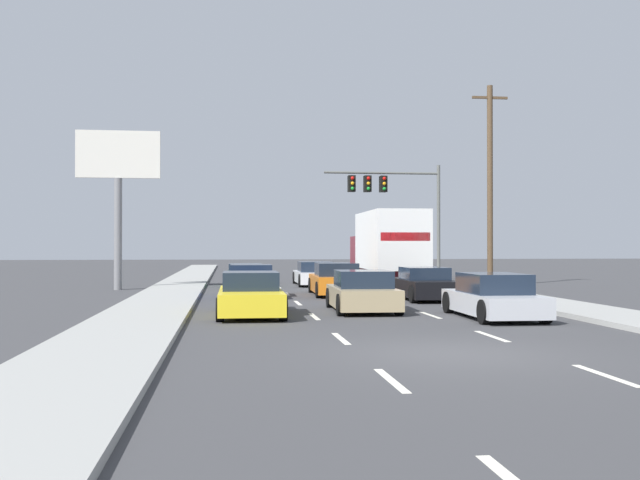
% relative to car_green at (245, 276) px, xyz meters
% --- Properties ---
extents(ground_plane, '(140.00, 140.00, 0.00)m').
position_rel_car_green_xyz_m(ground_plane, '(3.29, 1.31, -0.53)').
color(ground_plane, '#3D3D3F').
extents(sidewalk_right, '(2.46, 80.00, 0.14)m').
position_rel_car_green_xyz_m(sidewalk_right, '(9.77, -3.69, -0.46)').
color(sidewalk_right, '#9E9E99').
rests_on(sidewalk_right, ground_plane).
extents(sidewalk_left, '(2.46, 80.00, 0.14)m').
position_rel_car_green_xyz_m(sidewalk_left, '(-3.19, -3.69, -0.46)').
color(sidewalk_left, '#9E9E99').
rests_on(sidewalk_left, ground_plane).
extents(lane_markings, '(3.54, 57.00, 0.01)m').
position_rel_car_green_xyz_m(lane_markings, '(3.29, -3.74, -0.52)').
color(lane_markings, silver).
rests_on(lane_markings, ground_plane).
extents(car_green, '(1.98, 4.48, 1.13)m').
position_rel_car_green_xyz_m(car_green, '(0.00, 0.00, 0.00)').
color(car_green, '#196B38').
rests_on(car_green, ground_plane).
extents(car_blue, '(1.97, 4.16, 1.28)m').
position_rel_car_green_xyz_m(car_blue, '(0.05, -7.82, 0.05)').
color(car_blue, '#1E389E').
rests_on(car_blue, ground_plane).
extents(car_yellow, '(1.94, 4.69, 1.26)m').
position_rel_car_green_xyz_m(car_yellow, '(-0.19, -15.57, 0.04)').
color(car_yellow, yellow).
rests_on(car_yellow, ground_plane).
extents(car_white, '(1.96, 4.68, 1.21)m').
position_rel_car_green_xyz_m(car_white, '(3.53, 0.24, 0.02)').
color(car_white, white).
rests_on(car_white, ground_plane).
extents(car_orange, '(2.00, 4.46, 1.32)m').
position_rel_car_green_xyz_m(car_orange, '(3.50, -7.33, 0.07)').
color(car_orange, orange).
rests_on(car_orange, ground_plane).
extents(car_tan, '(2.02, 4.07, 1.26)m').
position_rel_car_green_xyz_m(car_tan, '(3.26, -14.74, 0.05)').
color(car_tan, tan).
rests_on(car_tan, ground_plane).
extents(box_truck, '(2.66, 8.24, 3.59)m').
position_rel_car_green_xyz_m(box_truck, '(6.61, -2.89, 1.52)').
color(box_truck, white).
rests_on(box_truck, ground_plane).
extents(car_black, '(1.91, 4.30, 1.21)m').
position_rel_car_green_xyz_m(car_black, '(6.46, -10.20, 0.03)').
color(car_black, black).
rests_on(car_black, ground_plane).
extents(car_silver, '(1.88, 4.35, 1.25)m').
position_rel_car_green_xyz_m(car_silver, '(6.51, -17.25, 0.05)').
color(car_silver, '#B7BABF').
rests_on(car_silver, ground_plane).
extents(traffic_signal_mast, '(6.95, 0.69, 6.80)m').
position_rel_car_green_xyz_m(traffic_signal_mast, '(8.39, 5.39, 4.65)').
color(traffic_signal_mast, '#595B56').
rests_on(traffic_signal_mast, ground_plane).
extents(utility_pole_mid, '(1.80, 0.28, 9.94)m').
position_rel_car_green_xyz_m(utility_pole_mid, '(11.99, -2.00, 4.59)').
color(utility_pole_mid, brown).
rests_on(utility_pole_mid, ground_plane).
extents(roadside_billboard, '(3.78, 0.36, 7.29)m').
position_rel_car_green_xyz_m(roadside_billboard, '(-5.85, -2.47, 4.63)').
color(roadside_billboard, slate).
rests_on(roadside_billboard, ground_plane).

